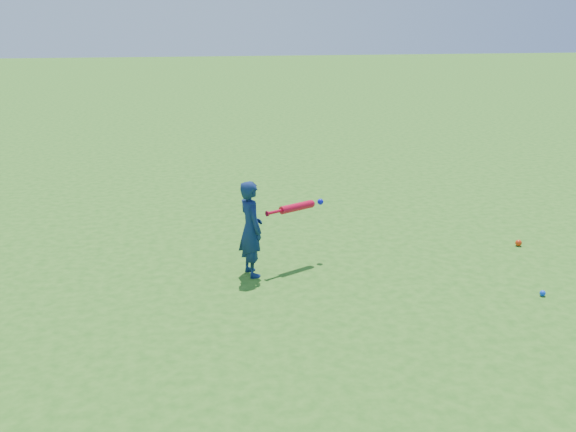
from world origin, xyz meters
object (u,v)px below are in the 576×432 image
at_px(ground_ball_red, 519,243).
at_px(ground_ball_blue, 543,293).
at_px(bat_swing, 299,207).
at_px(child, 251,229).

bearing_deg(ground_ball_red, ground_ball_blue, -110.05).
distance_m(ground_ball_red, bat_swing, 2.81).
height_order(child, ground_ball_red, child).
relative_size(ground_ball_red, ground_ball_blue, 1.31).
bearing_deg(ground_ball_red, child, -174.25).
distance_m(child, bat_swing, 0.63).
bearing_deg(bat_swing, ground_ball_blue, -58.53).
relative_size(child, ground_ball_red, 13.26).
bearing_deg(child, bat_swing, -81.59).
distance_m(child, ground_ball_blue, 3.03).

